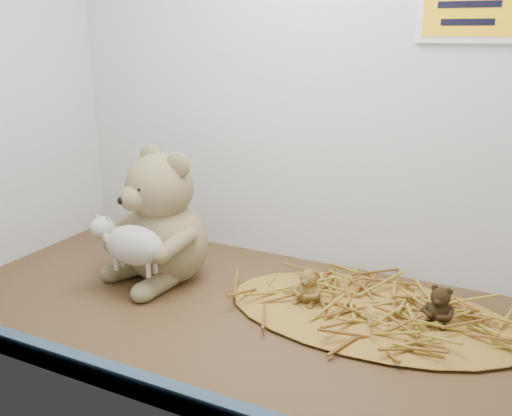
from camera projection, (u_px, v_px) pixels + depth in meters
The scene contains 8 objects.
alcove_shell at pixel (269, 63), 100.30cm from camera, with size 120.40×60.20×90.40cm.
front_rail at pixel (153, 389), 80.76cm from camera, with size 119.28×2.20×3.60cm, color #3A586F.
straw_bed at pixel (371, 313), 105.37cm from camera, with size 55.69×32.33×1.08cm, color olive.
main_teddy at pixel (164, 215), 117.88cm from camera, with size 22.63×23.89×28.07cm, color #8C7D56, non-canonical shape.
toy_lamb at pixel (134, 245), 110.24cm from camera, with size 16.90×10.32×10.92cm, color #B9B3A6, non-canonical shape.
mini_teddy_tan at pixel (309, 284), 108.09cm from camera, with size 5.64×5.95×7.00cm, color olive, non-canonical shape.
mini_teddy_brown at pixel (440, 303), 100.27cm from camera, with size 5.63×5.95×6.99cm, color black, non-canonical shape.
wall_sign at pixel (470, 4), 101.96cm from camera, with size 16.00×1.20×11.00cm, color #F1AC0C.
Camera 1 is at (44.13, -84.49, 50.26)cm, focal length 40.00 mm.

